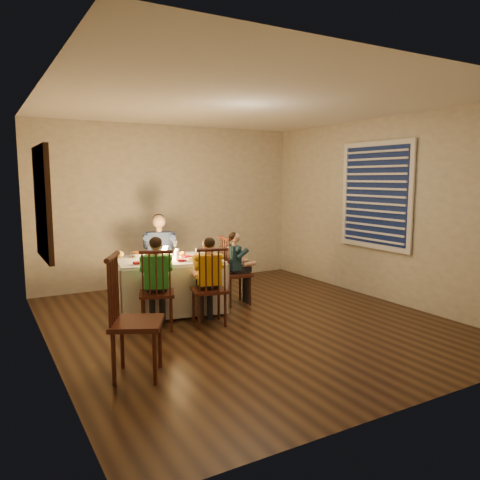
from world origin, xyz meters
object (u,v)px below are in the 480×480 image
serving_bowl (138,255)px  chair_extra (139,376)px  child_green (158,329)px  chair_end (235,304)px  child_yellow (209,324)px  child_teal (235,304)px  chair_adult (161,298)px  chair_near_right (209,324)px  adult (161,298)px  dining_table (169,274)px  chair_near_left (158,329)px

serving_bowl → chair_extra: bearing=-108.0°
child_green → serving_bowl: (0.10, 0.98, 0.73)m
chair_end → child_green: child_green is taller
child_yellow → child_teal: (0.72, 0.66, 0.00)m
chair_end → child_teal: (0.00, 0.00, 0.00)m
chair_adult → child_teal: (0.80, -0.82, 0.00)m
chair_near_right → chair_end: same height
adult → chair_near_right: bearing=-69.3°
child_green → dining_table: bearing=-102.3°
chair_near_right → chair_extra: chair_extra is taller
chair_end → adult: bearing=48.2°
chair_end → child_green: bearing=114.8°
chair_adult → chair_near_right: (0.08, -1.48, 0.00)m
child_yellow → serving_bowl: size_ratio=4.93×
chair_adult → serving_bowl: (-0.42, -0.35, 0.73)m
child_yellow → child_teal: size_ratio=1.05×
chair_end → child_green: (-1.32, -0.51, 0.00)m
chair_end → child_yellow: child_yellow is taller
chair_near_left → chair_adult: bearing=-91.7°
chair_extra → serving_bowl: bearing=8.7°
chair_near_left → serving_bowl: serving_bowl is taller
adult → serving_bowl: 0.91m
chair_near_left → chair_extra: (-0.60, -1.17, 0.00)m
chair_near_left → serving_bowl: bearing=-76.0°
chair_extra → adult: (1.12, 2.50, 0.00)m
chair_extra → child_green: (0.60, 1.17, 0.00)m
child_green → child_yellow: (0.60, -0.15, 0.00)m
child_yellow → child_teal: 0.98m
dining_table → child_teal: size_ratio=1.48×
chair_extra → child_teal: size_ratio=1.09×
chair_near_left → child_teal: bearing=-139.3°
child_green → child_yellow: child_green is taller
dining_table → child_yellow: (0.20, -0.79, -0.50)m
dining_table → chair_near_right: dining_table is taller
serving_bowl → chair_near_left: bearing=-95.7°
chair_adult → child_yellow: size_ratio=0.90×
dining_table → chair_near_right: bearing=-65.5°
chair_near_right → adult: bearing=-74.8°
dining_table → child_teal: bearing=2.2°
dining_table → child_green: (-0.40, -0.64, -0.50)m
dining_table → chair_end: bearing=2.2°
dining_table → chair_near_right: size_ratio=1.57×
child_green → adult: bearing=-91.7°
chair_near_left → chair_end: bearing=-139.3°
child_yellow → serving_bowl: serving_bowl is taller
chair_near_left → adult: bearing=-91.7°
adult → chair_adult: bearing=0.0°
child_green → child_teal: size_ratio=1.08×
chair_extra → serving_bowl: serving_bowl is taller
child_yellow → serving_bowl: 1.43m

